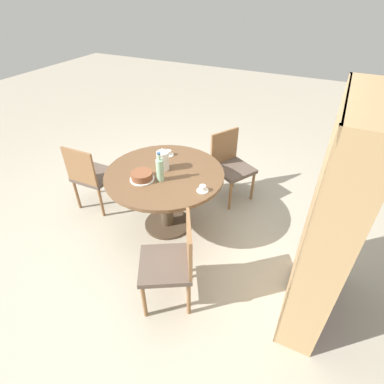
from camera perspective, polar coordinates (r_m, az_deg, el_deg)
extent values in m
plane|color=#B2A893|center=(3.47, -4.64, -6.14)|extent=(14.00, 14.00, 0.00)
cylinder|color=#473828|center=(3.46, -4.65, -5.95)|extent=(0.52, 0.52, 0.03)
cylinder|color=#473828|center=(3.25, -4.93, -1.57)|extent=(0.14, 0.14, 0.64)
cylinder|color=brown|center=(3.06, -5.25, 3.44)|extent=(1.21, 1.21, 0.04)
cylinder|color=olive|center=(3.82, -13.59, 1.08)|extent=(0.03, 0.03, 0.39)
cylinder|color=olive|center=(4.03, -17.70, 2.28)|extent=(0.03, 0.03, 0.39)
cylinder|color=olive|center=(3.61, -16.90, -1.91)|extent=(0.03, 0.03, 0.39)
cylinder|color=olive|center=(3.83, -21.06, -0.47)|extent=(0.03, 0.03, 0.39)
cube|color=brown|center=(3.70, -17.92, 3.05)|extent=(0.43, 0.43, 0.04)
cube|color=olive|center=(3.47, -20.62, 4.50)|extent=(0.03, 0.40, 0.40)
cylinder|color=olive|center=(2.81, -8.63, -13.75)|extent=(0.03, 0.03, 0.39)
cylinder|color=olive|center=(2.59, -9.11, -19.82)|extent=(0.03, 0.03, 0.39)
cylinder|color=olive|center=(2.80, -1.06, -13.54)|extent=(0.03, 0.03, 0.39)
cylinder|color=olive|center=(2.58, -0.64, -19.63)|extent=(0.03, 0.03, 0.39)
cube|color=brown|center=(2.51, -5.12, -13.57)|extent=(0.57, 0.57, 0.04)
cube|color=olive|center=(2.35, -0.54, -9.85)|extent=(0.36, 0.22, 0.40)
cylinder|color=olive|center=(3.58, 7.30, -0.76)|extent=(0.03, 0.03, 0.39)
cylinder|color=olive|center=(3.79, 11.45, 1.08)|extent=(0.03, 0.03, 0.39)
cylinder|color=olive|center=(3.80, 3.81, 1.92)|extent=(0.03, 0.03, 0.39)
cylinder|color=olive|center=(4.00, 7.92, 3.53)|extent=(0.03, 0.03, 0.39)
cube|color=brown|center=(3.67, 7.89, 4.31)|extent=(0.57, 0.57, 0.04)
cube|color=olive|center=(3.69, 6.17, 8.62)|extent=(0.36, 0.22, 0.40)
cube|color=tan|center=(1.99, 23.27, -13.61)|extent=(0.04, 0.28, 1.80)
cube|color=tan|center=(2.72, 25.47, 0.57)|extent=(0.04, 0.28, 1.80)
cube|color=tan|center=(2.33, 21.44, -4.60)|extent=(0.97, 0.02, 1.80)
cube|color=tan|center=(2.96, 20.16, -18.39)|extent=(0.90, 0.27, 0.04)
cube|color=tan|center=(2.64, 22.11, -12.81)|extent=(0.90, 0.27, 0.04)
cube|color=tan|center=(2.34, 24.56, -5.41)|extent=(0.90, 0.27, 0.04)
cube|color=tan|center=(2.10, 27.57, 3.92)|extent=(0.90, 0.27, 0.04)
cube|color=tan|center=(1.93, 31.18, 14.76)|extent=(0.90, 0.27, 0.04)
cube|color=#703384|center=(2.66, 19.71, -20.41)|extent=(0.37, 0.21, 0.32)
cube|color=#703384|center=(3.01, 21.37, -12.57)|extent=(0.37, 0.21, 0.30)
cube|color=teal|center=(2.31, 21.94, -14.31)|extent=(0.36, 0.21, 0.34)
cube|color=#28703D|center=(2.70, 23.50, -5.86)|extent=(0.36, 0.21, 0.36)
cube|color=orange|center=(1.99, 24.77, -6.09)|extent=(0.33, 0.21, 0.35)
cube|color=black|center=(2.47, 25.93, 2.01)|extent=(0.33, 0.21, 0.34)
cube|color=#B72D28|center=(1.77, 28.54, 5.63)|extent=(0.38, 0.21, 0.37)
cube|color=#28703D|center=(2.27, 28.68, 10.57)|extent=(0.38, 0.21, 0.29)
cylinder|color=white|center=(3.05, -5.55, 5.97)|extent=(0.12, 0.12, 0.20)
cone|color=white|center=(3.00, -5.67, 7.76)|extent=(0.11, 0.11, 0.02)
sphere|color=white|center=(2.99, -5.69, 8.09)|extent=(0.02, 0.02, 0.02)
cylinder|color=#99C6A3|center=(2.87, -6.13, 4.15)|extent=(0.07, 0.07, 0.22)
cylinder|color=#99C6A3|center=(2.80, -6.32, 6.64)|extent=(0.03, 0.03, 0.06)
cylinder|color=#2D5184|center=(2.78, -6.37, 7.32)|extent=(0.04, 0.04, 0.01)
cylinder|color=white|center=(2.96, -9.46, 2.45)|extent=(0.24, 0.24, 0.01)
cylinder|color=brown|center=(2.94, -9.53, 3.12)|extent=(0.21, 0.21, 0.07)
cylinder|color=white|center=(3.35, -4.46, 7.05)|extent=(0.11, 0.11, 0.01)
cylinder|color=white|center=(3.33, -4.48, 7.50)|extent=(0.06, 0.06, 0.05)
cylinder|color=white|center=(2.77, 2.02, 0.28)|extent=(0.11, 0.11, 0.01)
cylinder|color=white|center=(2.75, 2.03, 0.78)|extent=(0.06, 0.06, 0.05)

